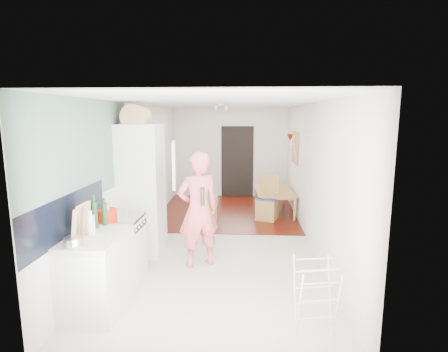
# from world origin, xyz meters

# --- Properties ---
(room_shell) EXTENTS (3.20, 7.00, 2.50)m
(room_shell) POSITION_xyz_m (0.00, 0.00, 1.25)
(room_shell) COLOR silver
(room_shell) RESTS_ON ground
(floor) EXTENTS (3.20, 7.00, 0.01)m
(floor) POSITION_xyz_m (0.00, 0.00, 0.00)
(floor) COLOR beige
(floor) RESTS_ON ground
(wood_floor_overlay) EXTENTS (3.20, 3.30, 0.01)m
(wood_floor_overlay) POSITION_xyz_m (0.00, 1.85, 0.01)
(wood_floor_overlay) COLOR #5B150A
(wood_floor_overlay) RESTS_ON room_shell
(sage_wall_panel) EXTENTS (0.02, 3.00, 1.30)m
(sage_wall_panel) POSITION_xyz_m (-1.59, -2.00, 1.85)
(sage_wall_panel) COLOR slate
(sage_wall_panel) RESTS_ON room_shell
(tile_splashback) EXTENTS (0.02, 1.90, 0.50)m
(tile_splashback) POSITION_xyz_m (-1.59, -2.55, 1.15)
(tile_splashback) COLOR black
(tile_splashback) RESTS_ON room_shell
(doorway_recess) EXTENTS (0.90, 0.04, 2.00)m
(doorway_recess) POSITION_xyz_m (0.20, 3.48, 1.00)
(doorway_recess) COLOR black
(doorway_recess) RESTS_ON room_shell
(base_cabinet) EXTENTS (0.60, 0.90, 0.86)m
(base_cabinet) POSITION_xyz_m (-1.30, -2.55, 0.43)
(base_cabinet) COLOR silver
(base_cabinet) RESTS_ON room_shell
(worktop) EXTENTS (0.62, 0.92, 0.06)m
(worktop) POSITION_xyz_m (-1.30, -2.55, 0.89)
(worktop) COLOR beige
(worktop) RESTS_ON room_shell
(range_cooker) EXTENTS (0.60, 0.60, 0.88)m
(range_cooker) POSITION_xyz_m (-1.30, -1.80, 0.44)
(range_cooker) COLOR silver
(range_cooker) RESTS_ON room_shell
(cooker_top) EXTENTS (0.60, 0.60, 0.04)m
(cooker_top) POSITION_xyz_m (-1.30, -1.80, 0.90)
(cooker_top) COLOR #B3B3B5
(cooker_top) RESTS_ON room_shell
(fridge_housing) EXTENTS (0.66, 0.66, 2.15)m
(fridge_housing) POSITION_xyz_m (-1.27, -0.78, 1.07)
(fridge_housing) COLOR silver
(fridge_housing) RESTS_ON room_shell
(fridge_door) EXTENTS (0.14, 0.56, 0.70)m
(fridge_door) POSITION_xyz_m (-0.66, -1.08, 1.55)
(fridge_door) COLOR silver
(fridge_door) RESTS_ON room_shell
(fridge_interior) EXTENTS (0.02, 0.52, 0.66)m
(fridge_interior) POSITION_xyz_m (-0.96, -0.78, 1.55)
(fridge_interior) COLOR white
(fridge_interior) RESTS_ON room_shell
(pinboard) EXTENTS (0.03, 0.90, 0.70)m
(pinboard) POSITION_xyz_m (1.58, 1.90, 1.55)
(pinboard) COLOR tan
(pinboard) RESTS_ON room_shell
(pinboard_frame) EXTENTS (0.00, 0.94, 0.74)m
(pinboard_frame) POSITION_xyz_m (1.57, 1.90, 1.55)
(pinboard_frame) COLOR #B07F4A
(pinboard_frame) RESTS_ON room_shell
(wall_sconce) EXTENTS (0.18, 0.18, 0.16)m
(wall_sconce) POSITION_xyz_m (1.54, 2.55, 1.75)
(wall_sconce) COLOR #6A1608
(wall_sconce) RESTS_ON room_shell
(person) EXTENTS (0.90, 0.79, 2.08)m
(person) POSITION_xyz_m (-0.27, -1.23, 1.04)
(person) COLOR #F16364
(person) RESTS_ON floor
(dining_table) EXTENTS (0.82, 1.37, 0.47)m
(dining_table) POSITION_xyz_m (1.14, 1.88, 0.23)
(dining_table) COLOR #B07F4A
(dining_table) RESTS_ON floor
(dining_chair) EXTENTS (0.54, 0.54, 1.00)m
(dining_chair) POSITION_xyz_m (0.91, 1.24, 0.50)
(dining_chair) COLOR #B07F4A
(dining_chair) RESTS_ON floor
(stool) EXTENTS (0.32, 0.32, 0.38)m
(stool) POSITION_xyz_m (-0.34, 1.07, 0.19)
(stool) COLOR #B07F4A
(stool) RESTS_ON floor
(grey_drape) EXTENTS (0.41, 0.41, 0.17)m
(grey_drape) POSITION_xyz_m (-0.36, 1.08, 0.47)
(grey_drape) COLOR gray
(grey_drape) RESTS_ON stool
(drying_rack) EXTENTS (0.45, 0.42, 0.78)m
(drying_rack) POSITION_xyz_m (1.18, -2.82, 0.39)
(drying_rack) COLOR silver
(drying_rack) RESTS_ON floor
(bread_bin) EXTENTS (0.43, 0.41, 0.22)m
(bread_bin) POSITION_xyz_m (-1.28, -0.87, 2.26)
(bread_bin) COLOR tan
(bread_bin) RESTS_ON fridge_housing
(red_casserole) EXTENTS (0.30, 0.30, 0.16)m
(red_casserole) POSITION_xyz_m (-1.37, -2.00, 1.00)
(red_casserole) COLOR red
(red_casserole) RESTS_ON cooker_top
(steel_pan) EXTENTS (0.20, 0.20, 0.10)m
(steel_pan) POSITION_xyz_m (-1.37, -2.89, 0.97)
(steel_pan) COLOR #B3B3B5
(steel_pan) RESTS_ON worktop
(held_bottle) EXTENTS (0.06, 0.06, 0.27)m
(held_bottle) POSITION_xyz_m (-0.19, -1.37, 1.12)
(held_bottle) COLOR #163D1A
(held_bottle) RESTS_ON person
(bottle_a) EXTENTS (0.09, 0.09, 0.33)m
(bottle_a) POSITION_xyz_m (-1.41, -2.28, 1.08)
(bottle_a) COLOR #163D1A
(bottle_a) RESTS_ON worktop
(bottle_b) EXTENTS (0.08, 0.08, 0.28)m
(bottle_b) POSITION_xyz_m (-1.33, -2.16, 1.06)
(bottle_b) COLOR #163D1A
(bottle_b) RESTS_ON worktop
(bottle_c) EXTENTS (0.11, 0.11, 0.23)m
(bottle_c) POSITION_xyz_m (-1.35, -2.51, 1.03)
(bottle_c) COLOR silver
(bottle_c) RESTS_ON worktop
(pepper_mill_front) EXTENTS (0.07, 0.07, 0.25)m
(pepper_mill_front) POSITION_xyz_m (-1.35, -2.05, 1.04)
(pepper_mill_front) COLOR tan
(pepper_mill_front) RESTS_ON worktop
(pepper_mill_back) EXTENTS (0.08, 0.08, 0.23)m
(pepper_mill_back) POSITION_xyz_m (-1.35, -2.02, 1.03)
(pepper_mill_back) COLOR tan
(pepper_mill_back) RESTS_ON worktop
(chopping_boards) EXTENTS (0.06, 0.31, 0.41)m
(chopping_boards) POSITION_xyz_m (-1.38, -2.69, 1.13)
(chopping_boards) COLOR tan
(chopping_boards) RESTS_ON worktop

